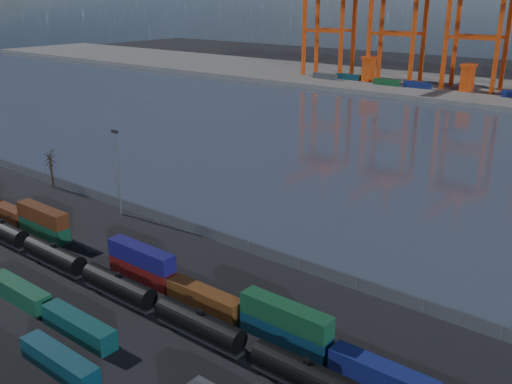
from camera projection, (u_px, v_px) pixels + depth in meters
The scene contains 9 objects.
ground at pixel (110, 326), 72.94m from camera, with size 700.00×700.00×0.00m, color black.
harbor_water at pixel (433, 154), 150.38m from camera, with size 700.00×700.00×0.00m, color #333B4A.
container_row_mid at pixel (108, 341), 66.98m from camera, with size 141.05×2.49×5.31m.
container_row_north at pixel (130, 261), 85.83m from camera, with size 142.11×2.49×5.31m.
tanker_string at pixel (85, 270), 83.19m from camera, with size 90.79×2.85×4.09m.
waterfront_fence at pixel (248, 247), 93.26m from camera, with size 160.12×0.12×2.20m.
bare_tree at pixel (51, 169), 123.26m from camera, with size 2.32×2.27×8.71m.
yard_light_mast at pixel (118, 168), 106.69m from camera, with size 1.60×0.40×16.60m.
quay_containers at pixel (498, 93), 222.49m from camera, with size 172.58×10.99×2.60m.
Camera 1 is at (54.00, -37.68, 40.36)m, focal length 40.00 mm.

